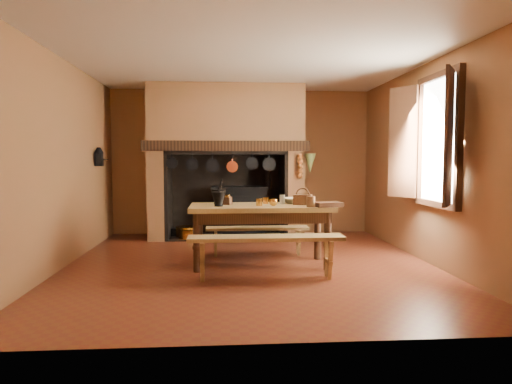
# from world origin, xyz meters

# --- Properties ---
(floor) EXTENTS (5.50, 5.50, 0.00)m
(floor) POSITION_xyz_m (0.00, 0.00, 0.00)
(floor) COLOR #5E2B16
(floor) RESTS_ON ground
(ceiling) EXTENTS (5.50, 5.50, 0.00)m
(ceiling) POSITION_xyz_m (0.00, 0.00, 2.80)
(ceiling) COLOR silver
(ceiling) RESTS_ON back_wall
(back_wall) EXTENTS (5.00, 0.02, 2.80)m
(back_wall) POSITION_xyz_m (0.00, 2.75, 1.40)
(back_wall) COLOR brown
(back_wall) RESTS_ON floor
(wall_left) EXTENTS (0.02, 5.50, 2.80)m
(wall_left) POSITION_xyz_m (-2.50, 0.00, 1.40)
(wall_left) COLOR brown
(wall_left) RESTS_ON floor
(wall_right) EXTENTS (0.02, 5.50, 2.80)m
(wall_right) POSITION_xyz_m (2.50, 0.00, 1.40)
(wall_right) COLOR brown
(wall_right) RESTS_ON floor
(wall_front) EXTENTS (5.00, 0.02, 2.80)m
(wall_front) POSITION_xyz_m (0.00, -2.75, 1.40)
(wall_front) COLOR brown
(wall_front) RESTS_ON floor
(chimney_breast) EXTENTS (2.95, 0.96, 2.80)m
(chimney_breast) POSITION_xyz_m (-0.30, 2.31, 1.81)
(chimney_breast) COLOR brown
(chimney_breast) RESTS_ON floor
(iron_range) EXTENTS (1.12, 0.55, 1.60)m
(iron_range) POSITION_xyz_m (-0.04, 2.45, 0.48)
(iron_range) COLOR black
(iron_range) RESTS_ON floor
(hearth_pans) EXTENTS (0.51, 0.62, 0.20)m
(hearth_pans) POSITION_xyz_m (-1.05, 2.22, 0.09)
(hearth_pans) COLOR #C8892E
(hearth_pans) RESTS_ON floor
(hanging_pans) EXTENTS (1.92, 0.29, 0.27)m
(hanging_pans) POSITION_xyz_m (-0.34, 1.81, 1.36)
(hanging_pans) COLOR black
(hanging_pans) RESTS_ON chimney_breast
(onion_string) EXTENTS (0.12, 0.10, 0.46)m
(onion_string) POSITION_xyz_m (1.00, 1.79, 1.33)
(onion_string) COLOR #B55A21
(onion_string) RESTS_ON chimney_breast
(herb_bunch) EXTENTS (0.20, 0.20, 0.35)m
(herb_bunch) POSITION_xyz_m (1.18, 1.79, 1.38)
(herb_bunch) COLOR #525B2B
(herb_bunch) RESTS_ON chimney_breast
(window) EXTENTS (0.39, 1.75, 1.76)m
(window) POSITION_xyz_m (2.35, -0.40, 1.70)
(window) COLOR white
(window) RESTS_ON wall_right
(wall_coffee_mill) EXTENTS (0.23, 0.16, 0.31)m
(wall_coffee_mill) POSITION_xyz_m (-2.42, 1.55, 1.52)
(wall_coffee_mill) COLOR black
(wall_coffee_mill) RESTS_ON wall_left
(work_table) EXTENTS (1.92, 0.85, 0.83)m
(work_table) POSITION_xyz_m (0.15, -0.07, 0.70)
(work_table) COLOR #A6854C
(work_table) RESTS_ON floor
(bench_front) EXTENTS (1.88, 0.33, 0.53)m
(bench_front) POSITION_xyz_m (0.15, -0.81, 0.40)
(bench_front) COLOR #A6854C
(bench_front) RESTS_ON floor
(bench_back) EXTENTS (1.54, 0.27, 0.43)m
(bench_back) POSITION_xyz_m (0.15, 0.58, 0.33)
(bench_back) COLOR #A6854C
(bench_back) RESTS_ON floor
(mortar_large) EXTENTS (0.21, 0.21, 0.35)m
(mortar_large) POSITION_xyz_m (-0.43, 0.04, 0.95)
(mortar_large) COLOR black
(mortar_large) RESTS_ON work_table
(mortar_small) EXTENTS (0.19, 0.19, 0.33)m
(mortar_small) POSITION_xyz_m (-0.42, -0.21, 0.94)
(mortar_small) COLOR black
(mortar_small) RESTS_ON work_table
(coffee_grinder) EXTENTS (0.16, 0.14, 0.17)m
(coffee_grinder) POSITION_xyz_m (-0.31, 0.01, 0.89)
(coffee_grinder) COLOR #3C2013
(coffee_grinder) RESTS_ON work_table
(brass_mug_a) EXTENTS (0.11, 0.11, 0.10)m
(brass_mug_a) POSITION_xyz_m (0.12, -0.18, 0.88)
(brass_mug_a) COLOR #C8892E
(brass_mug_a) RESTS_ON work_table
(brass_mug_b) EXTENTS (0.10, 0.10, 0.09)m
(brass_mug_b) POSITION_xyz_m (0.23, 0.09, 0.88)
(brass_mug_b) COLOR #C8892E
(brass_mug_b) RESTS_ON work_table
(mixing_bowl) EXTENTS (0.43, 0.43, 0.08)m
(mixing_bowl) POSITION_xyz_m (0.64, 0.10, 0.87)
(mixing_bowl) COLOR beige
(mixing_bowl) RESTS_ON work_table
(stoneware_crock) EXTENTS (0.13, 0.13, 0.14)m
(stoneware_crock) POSITION_xyz_m (0.77, -0.39, 0.90)
(stoneware_crock) COLOR brown
(stoneware_crock) RESTS_ON work_table
(glass_jar) EXTENTS (0.09, 0.09, 0.13)m
(glass_jar) POSITION_xyz_m (0.45, 0.03, 0.90)
(glass_jar) COLOR beige
(glass_jar) RESTS_ON work_table
(wicker_basket) EXTENTS (0.28, 0.24, 0.23)m
(wicker_basket) POSITION_xyz_m (0.73, -0.06, 0.91)
(wicker_basket) COLOR #442914
(wicker_basket) RESTS_ON work_table
(wooden_tray) EXTENTS (0.39, 0.31, 0.06)m
(wooden_tray) POSITION_xyz_m (1.01, -0.35, 0.86)
(wooden_tray) COLOR #3C2013
(wooden_tray) RESTS_ON work_table
(brass_cup) EXTENTS (0.12, 0.12, 0.09)m
(brass_cup) POSITION_xyz_m (0.30, -0.20, 0.88)
(brass_cup) COLOR #C8892E
(brass_cup) RESTS_ON work_table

